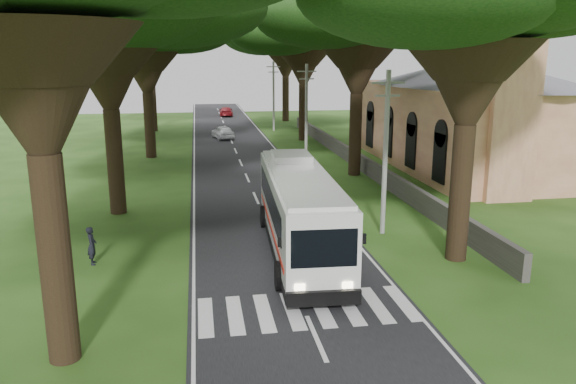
% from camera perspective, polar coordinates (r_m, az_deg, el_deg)
% --- Properties ---
extents(ground, '(140.00, 140.00, 0.00)m').
position_cam_1_polar(ground, '(21.75, 0.65, -9.70)').
color(ground, '#244513').
rests_on(ground, ground).
extents(road, '(8.00, 120.00, 0.04)m').
position_cam_1_polar(road, '(45.62, -4.73, 2.74)').
color(road, black).
rests_on(road, ground).
extents(crosswalk, '(8.00, 3.00, 0.01)m').
position_cam_1_polar(crosswalk, '(19.96, 1.65, -11.95)').
color(crosswalk, silver).
rests_on(crosswalk, ground).
extents(property_wall, '(0.35, 50.00, 1.20)m').
position_cam_1_polar(property_wall, '(46.11, 6.60, 3.55)').
color(property_wall, '#383533').
rests_on(property_wall, ground).
extents(church, '(14.00, 24.00, 11.60)m').
position_cam_1_polar(church, '(46.54, 18.27, 8.41)').
color(church, tan).
rests_on(church, ground).
extents(pole_near, '(1.60, 0.24, 8.00)m').
position_cam_1_polar(pole_near, '(27.54, 9.88, 4.17)').
color(pole_near, gray).
rests_on(pole_near, ground).
extents(pole_mid, '(1.60, 0.24, 8.00)m').
position_cam_1_polar(pole_mid, '(46.74, 1.87, 8.20)').
color(pole_mid, gray).
rests_on(pole_mid, ground).
extents(pole_far, '(1.60, 0.24, 8.00)m').
position_cam_1_polar(pole_far, '(66.42, -1.48, 9.83)').
color(pole_far, gray).
rests_on(pole_far, ground).
extents(tree_l_midb, '(12.75, 12.75, 14.05)m').
position_cam_1_polar(tree_l_midb, '(49.90, -14.45, 16.17)').
color(tree_l_midb, black).
rests_on(tree_l_midb, ground).
extents(tree_l_far, '(15.47, 15.47, 16.63)m').
position_cam_1_polar(tree_l_far, '(68.01, -14.09, 17.15)').
color(tree_l_far, black).
rests_on(tree_l_far, ground).
extents(tree_r_mida, '(13.69, 13.69, 15.14)m').
position_cam_1_polar(tree_r_mida, '(41.42, 7.22, 18.34)').
color(tree_r_mida, black).
rests_on(tree_r_mida, ground).
extents(tree_r_midb, '(14.02, 14.02, 14.83)m').
position_cam_1_polar(tree_r_midb, '(58.77, 1.60, 16.67)').
color(tree_r_midb, black).
rests_on(tree_r_midb, ground).
extents(tree_r_far, '(15.26, 15.26, 15.30)m').
position_cam_1_polar(tree_r_far, '(76.67, -0.25, 16.16)').
color(tree_r_far, black).
rests_on(tree_r_far, ground).
extents(coach_bus, '(3.38, 12.58, 3.68)m').
position_cam_1_polar(coach_bus, '(24.98, 1.16, -1.77)').
color(coach_bus, white).
rests_on(coach_bus, ground).
extents(distant_car_a, '(2.60, 4.44, 1.42)m').
position_cam_1_polar(distant_car_a, '(60.35, -6.66, 6.07)').
color(distant_car_a, '#A3A4A8').
rests_on(distant_car_a, road).
extents(distant_car_c, '(1.91, 4.57, 1.32)m').
position_cam_1_polar(distant_car_c, '(83.63, -6.32, 8.14)').
color(distant_car_c, maroon).
rests_on(distant_car_c, road).
extents(pedestrian, '(0.46, 0.64, 1.64)m').
position_cam_1_polar(pedestrian, '(25.22, -19.30, -5.16)').
color(pedestrian, black).
rests_on(pedestrian, ground).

